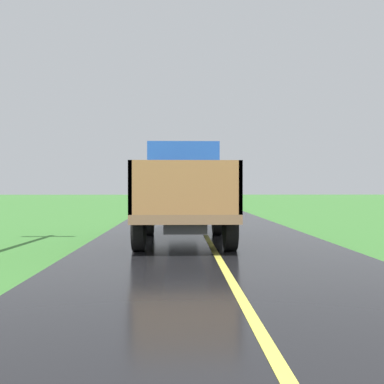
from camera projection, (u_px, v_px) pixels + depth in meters
banana_truck_near at (184, 190)px, 12.50m from camera, size 2.38×5.82×2.80m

